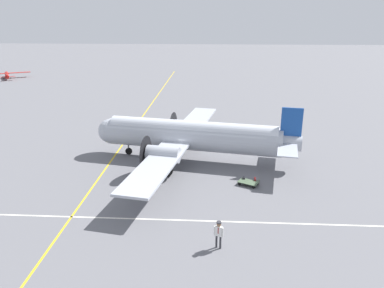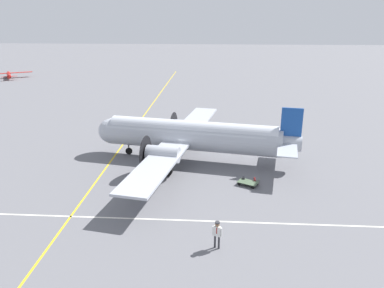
# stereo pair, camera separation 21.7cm
# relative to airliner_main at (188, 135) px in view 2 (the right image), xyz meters

# --- Properties ---
(ground_plane) EXTENTS (300.00, 300.00, 0.00)m
(ground_plane) POSITION_rel_airliner_main_xyz_m (0.07, 0.40, -2.53)
(ground_plane) COLOR slate
(apron_line_eastwest) EXTENTS (120.00, 0.16, 0.01)m
(apron_line_eastwest) POSITION_rel_airliner_main_xyz_m (0.07, -7.53, -2.53)
(apron_line_eastwest) COLOR gold
(apron_line_eastwest) RESTS_ON ground_plane
(apron_line_northsouth) EXTENTS (0.16, 120.00, 0.01)m
(apron_line_northsouth) POSITION_rel_airliner_main_xyz_m (11.51, 0.40, -2.53)
(apron_line_northsouth) COLOR silver
(apron_line_northsouth) RESTS_ON ground_plane
(airliner_main) EXTENTS (25.44, 20.02, 5.82)m
(airliner_main) POSITION_rel_airliner_main_xyz_m (0.00, 0.00, 0.00)
(airliner_main) COLOR #ADB2BC
(airliner_main) RESTS_ON ground_plane
(crew_foreground) EXTENTS (0.39, 0.59, 1.83)m
(crew_foreground) POSITION_rel_airliner_main_xyz_m (14.64, 2.88, -1.38)
(crew_foreground) COLOR #2D2D33
(crew_foreground) RESTS_ON ground_plane
(suitcase_near_door) EXTENTS (0.49, 0.13, 0.53)m
(suitcase_near_door) POSITION_rel_airliner_main_xyz_m (5.12, 6.07, -2.29)
(suitcase_near_door) COLOR maroon
(suitcase_near_door) RESTS_ON ground_plane
(suitcase_upright_spare) EXTENTS (0.36, 0.18, 0.50)m
(suitcase_upright_spare) POSITION_rel_airliner_main_xyz_m (4.90, 5.14, -2.30)
(suitcase_upright_spare) COLOR #232328
(suitcase_upright_spare) RESTS_ON ground_plane
(baggage_cart) EXTENTS (1.67, 1.93, 0.56)m
(baggage_cart) POSITION_rel_airliner_main_xyz_m (5.53, 5.50, -2.26)
(baggage_cart) COLOR #4C6047
(baggage_cart) RESTS_ON ground_plane
(light_aircraft_distant) EXTENTS (7.17, 9.09, 1.92)m
(light_aircraft_distant) POSITION_rel_airliner_main_xyz_m (-47.03, -43.86, -1.72)
(light_aircraft_distant) COLOR #B2231E
(light_aircraft_distant) RESTS_ON ground_plane
(traffic_cone) EXTENTS (0.48, 0.48, 0.63)m
(traffic_cone) POSITION_rel_airliner_main_xyz_m (6.41, -3.66, -2.24)
(traffic_cone) COLOR orange
(traffic_cone) RESTS_ON ground_plane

